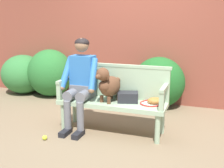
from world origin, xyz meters
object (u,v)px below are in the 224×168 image
tennis_ball (45,138)px  dog_on_bench (108,84)px  garden_bench (112,106)px  tennis_racket (151,103)px  person_seated (81,80)px  baseball_glove (155,101)px  sports_bag (128,97)px

tennis_ball → dog_on_bench: bearing=36.6°
garden_bench → tennis_racket: size_ratio=2.66×
dog_on_bench → tennis_racket: bearing=12.3°
person_seated → baseball_glove: (1.07, 0.09, -0.23)m
garden_bench → dog_on_bench: dog_on_bench is taller
tennis_ball → garden_bench: bearing=37.5°
tennis_racket → sports_bag: size_ratio=2.06×
person_seated → tennis_ball: (-0.28, -0.57, -0.69)m
garden_bench → sports_bag: sports_bag is taller
tennis_racket → baseball_glove: baseball_glove is taller
person_seated → sports_bag: size_ratio=4.73×
person_seated → tennis_racket: 1.05m
garden_bench → person_seated: size_ratio=1.16×
dog_on_bench → tennis_ball: bearing=-143.4°
garden_bench → dog_on_bench: size_ratio=3.05×
garden_bench → sports_bag: 0.26m
dog_on_bench → sports_bag: bearing=19.2°
baseball_glove → person_seated: bearing=161.8°
dog_on_bench → tennis_racket: size_ratio=0.87×
tennis_racket → tennis_ball: tennis_racket is taller
person_seated → tennis_racket: bearing=4.9°
person_seated → baseball_glove: size_ratio=6.02×
dog_on_bench → garden_bench: bearing=50.3°
garden_bench → sports_bag: size_ratio=5.48×
tennis_racket → sports_bag: 0.32m
tennis_racket → tennis_ball: size_ratio=8.74×
baseball_glove → sports_bag: size_ratio=0.79×
garden_bench → tennis_racket: tennis_racket is taller
person_seated → tennis_ball: person_seated is taller
sports_bag → garden_bench: bearing=-168.9°
dog_on_bench → tennis_racket: 0.64m
garden_bench → person_seated: 0.58m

